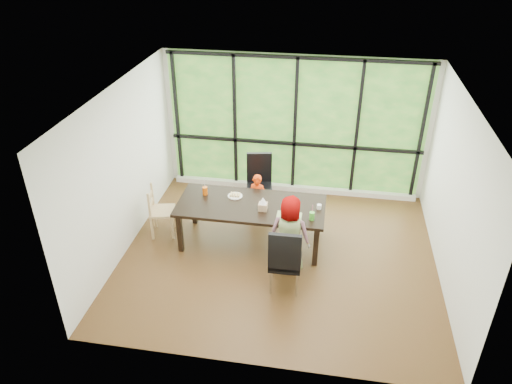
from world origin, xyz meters
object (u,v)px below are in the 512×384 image
Objects in this scene: dining_table at (251,224)px; orange_cup at (205,191)px; chair_end_beech at (162,211)px; green_cup at (312,216)px; white_mug at (319,207)px; tissue_box at (263,207)px; child_toddler at (257,199)px; chair_interior_leather at (285,258)px; plate_far at (235,196)px; plate_near at (288,215)px; chair_window_leather at (259,184)px; child_older at (290,235)px.

dining_table is 17.37× the size of orange_cup.
chair_end_beech is 2.58m from green_cup.
white_mug is (1.91, -0.14, -0.03)m from orange_cup.
child_toddler is at bearing 105.91° from tissue_box.
chair_interior_leather is 0.85m from green_cup.
plate_far is (-0.99, 1.23, 0.22)m from chair_interior_leather.
dining_table is at bearing 149.08° from tissue_box.
chair_interior_leather is at bearing -86.26° from plate_near.
chair_interior_leather reaches higher than tissue_box.
green_cup is (1.00, -0.28, 0.44)m from dining_table.
plate_far is 1.89× the size of green_cup.
chair_end_beech is 1.28m from plate_far.
chair_window_leather is 0.91m from plate_far.
child_toddler is (-0.69, 1.65, -0.07)m from chair_interior_leather.
child_older reaches higher than dining_table.
chair_interior_leather is 4.92× the size of plate_near.
child_older reaches higher than green_cup.
chair_window_leather is 1.20m from orange_cup.
chair_window_leather is 7.84× the size of orange_cup.
tissue_box reaches higher than plate_far.
green_cup is (0.32, 0.74, 0.27)m from chair_interior_leather.
green_cup is (1.03, -1.33, 0.27)m from chair_window_leather.
child_older is at bearing -93.99° from chair_interior_leather.
dining_table is 2.53× the size of child_toddler.
chair_interior_leather reaches higher than child_toddler.
green_cup is (0.29, 0.30, 0.17)m from child_older.
chair_end_beech is 6.53× the size of orange_cup.
plate_far is at bearing 147.14° from tissue_box.
orange_cup is 1.87m from green_cup.
child_toddler is (1.54, 0.61, 0.02)m from chair_end_beech.
green_cup is at bearing -20.53° from plate_far.
chair_window_leather is at bearing -57.45° from child_older.
orange_cup is (-0.81, 0.19, 0.44)m from dining_table.
chair_window_leather is at bearing 101.76° from tissue_box.
tissue_box reaches higher than plate_near.
child_older reaches higher than plate_near.
plate_near is (0.63, -0.22, 0.38)m from dining_table.
orange_cup reaches higher than plate_far.
child_toddler is 4.31× the size of plate_near.
plate_far is 1.41m from white_mug.
child_older reaches higher than white_mug.
chair_end_beech is 6.49× the size of tissue_box.
chair_interior_leather is (0.72, -2.07, 0.00)m from chair_window_leather.
child_older is at bearing -42.76° from tissue_box.
dining_table is 10.91× the size of plate_near.
dining_table is 1.24m from chair_interior_leather.
dining_table is at bearing -34.18° from plate_far.
chair_end_beech is (-1.54, 0.02, 0.08)m from dining_table.
white_mug reaches higher than dining_table.
chair_window_leather is 1.83m from chair_end_beech.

